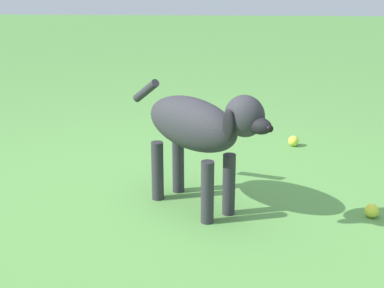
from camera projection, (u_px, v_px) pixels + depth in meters
ground at (153, 221)px, 2.95m from camera, size 14.00×14.00×0.00m
dog at (200, 128)px, 2.94m from camera, size 0.68×0.70×0.63m
tennis_ball_0 at (372, 211)px, 2.98m from camera, size 0.07×0.07×0.07m
tennis_ball_1 at (293, 141)px, 3.94m from camera, size 0.07×0.07×0.07m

